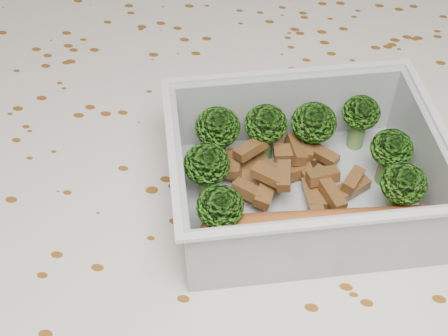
# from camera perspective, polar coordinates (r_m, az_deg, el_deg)

# --- Properties ---
(dining_table) EXTENTS (1.40, 0.90, 0.75)m
(dining_table) POSITION_cam_1_polar(r_m,az_deg,el_deg) (0.56, -0.16, -8.63)
(dining_table) COLOR brown
(dining_table) RESTS_ON ground
(tablecloth) EXTENTS (1.46, 0.96, 0.19)m
(tablecloth) POSITION_cam_1_polar(r_m,az_deg,el_deg) (0.52, -0.17, -5.52)
(tablecloth) COLOR silver
(tablecloth) RESTS_ON dining_table
(lunch_container) EXTENTS (0.24, 0.21, 0.07)m
(lunch_container) POSITION_cam_1_polar(r_m,az_deg,el_deg) (0.47, 7.20, -1.13)
(lunch_container) COLOR silver
(lunch_container) RESTS_ON tablecloth
(broccoli_florets) EXTENTS (0.18, 0.15, 0.05)m
(broccoli_florets) POSITION_cam_1_polar(r_m,az_deg,el_deg) (0.47, 6.30, 1.69)
(broccoli_florets) COLOR #608C3F
(broccoli_florets) RESTS_ON lunch_container
(meat_pile) EXTENTS (0.12, 0.08, 0.03)m
(meat_pile) POSITION_cam_1_polar(r_m,az_deg,el_deg) (0.48, 6.24, -0.42)
(meat_pile) COLOR brown
(meat_pile) RESTS_ON lunch_container
(sausage) EXTENTS (0.17, 0.07, 0.03)m
(sausage) POSITION_cam_1_polar(r_m,az_deg,el_deg) (0.45, 8.83, -5.46)
(sausage) COLOR #AB5224
(sausage) RESTS_ON lunch_container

